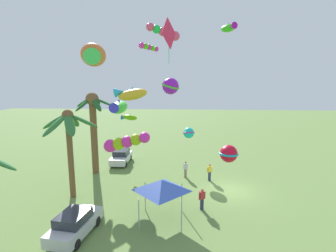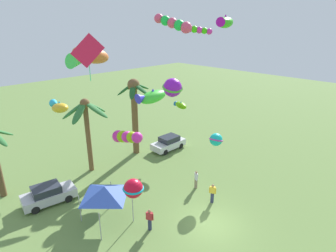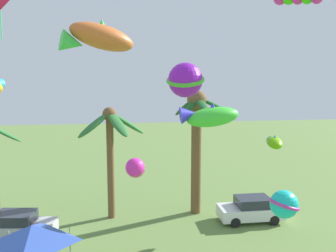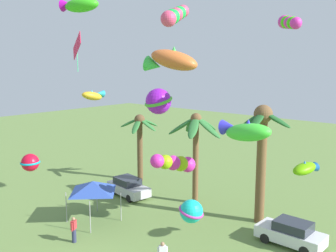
# 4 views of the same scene
# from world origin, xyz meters

# --- Properties ---
(palm_tree_0) EXTENTS (4.23, 4.43, 7.01)m
(palm_tree_0) POSITION_xyz_m (-1.91, 12.77, 5.32)
(palm_tree_0) COLOR brown
(palm_tree_0) RESTS_ON ground
(palm_tree_1) EXTENTS (3.50, 3.48, 6.13)m
(palm_tree_1) POSITION_xyz_m (-9.19, 14.02, 4.39)
(palm_tree_1) COLOR brown
(palm_tree_1) RESTS_ON ground
(palm_tree_2) EXTENTS (3.44, 3.88, 8.02)m
(palm_tree_2) POSITION_xyz_m (3.55, 12.76, 5.56)
(palm_tree_2) COLOR brown
(palm_tree_2) RESTS_ON ground
(parked_car_0) EXTENTS (3.92, 1.78, 1.51)m
(parked_car_0) POSITION_xyz_m (6.61, 10.90, 0.75)
(parked_car_0) COLOR silver
(parked_car_0) RESTS_ON ground
(parked_car_1) EXTENTS (4.11, 2.25, 1.51)m
(parked_car_1) POSITION_xyz_m (-6.95, 10.41, 0.75)
(parked_car_1) COLOR #BCBCC1
(parked_car_1) RESTS_ON ground
(spectator_1) EXTENTS (0.39, 0.49, 1.59)m
(spectator_1) POSITION_xyz_m (-3.37, 2.63, 0.81)
(spectator_1) COLOR #2D3351
(spectator_1) RESTS_ON ground
(festival_tent) EXTENTS (2.86, 2.86, 2.85)m
(festival_tent) POSITION_xyz_m (-4.96, 5.37, 2.47)
(festival_tent) COLOR #9E9EA3
(festival_tent) RESTS_ON ground
(kite_tube_0) EXTENTS (1.48, 2.78, 1.36)m
(kite_tube_0) POSITION_xyz_m (1.98, 5.69, 13.14)
(kite_tube_0) COLOR #E8446E
(kite_fish_1) EXTENTS (3.46, 1.55, 1.53)m
(kite_fish_1) POSITION_xyz_m (3.69, 10.26, 6.63)
(kite_fish_1) COLOR #3DD934
(kite_ball_2) EXTENTS (1.42, 1.43, 1.09)m
(kite_ball_2) POSITION_xyz_m (4.89, 3.46, 3.91)
(kite_ball_2) COLOR #16C6BD
(kite_fish_3) EXTENTS (0.88, 1.91, 0.89)m
(kite_fish_3) POSITION_xyz_m (-6.62, 6.91, 8.43)
(kite_fish_3) COLOR gold
(kite_fish_4) EXTENTS (4.31, 2.74, 2.04)m
(kite_fish_4) POSITION_xyz_m (-2.35, 10.38, 10.87)
(kite_fish_4) COLOR orange
(kite_diamond_5) EXTENTS (1.74, 0.70, 2.56)m
(kite_diamond_5) POSITION_xyz_m (-5.49, 4.89, 11.75)
(kite_diamond_5) COLOR red
(kite_ball_6) EXTENTS (1.95, 1.94, 1.40)m
(kite_ball_6) POSITION_xyz_m (1.30, 5.13, 8.67)
(kite_ball_6) COLOR purple
(kite_tube_7) EXTENTS (1.15, 3.85, 1.76)m
(kite_tube_7) POSITION_xyz_m (-0.57, 8.74, 4.20)
(kite_tube_7) COLOR #E129AA
(kite_ball_8) EXTENTS (1.28, 1.28, 1.05)m
(kite_ball_8) POSITION_xyz_m (-5.58, 1.30, 4.84)
(kite_ball_8) COLOR red
(kite_tube_9) EXTENTS (1.76, 1.96, 0.83)m
(kite_tube_9) POSITION_xyz_m (7.25, 7.79, 12.60)
(kite_tube_9) COLOR #E02DA5
(kite_fish_10) EXTENTS (1.20, 2.02, 0.84)m
(kite_fish_10) POSITION_xyz_m (7.56, 10.11, 5.06)
(kite_fish_10) COLOR #61B80A
(kite_fish_11) EXTENTS (1.98, 1.35, 0.78)m
(kite_fish_11) POSITION_xyz_m (0.84, 0.56, 13.22)
(kite_fish_11) COLOR green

